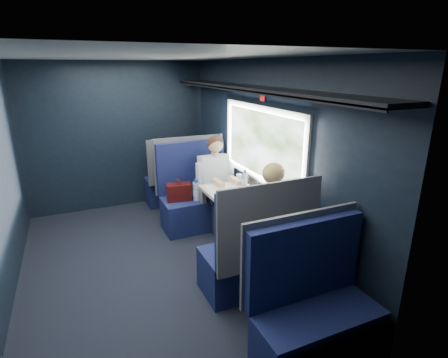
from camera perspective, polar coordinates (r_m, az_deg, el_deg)
name	(u,v)px	position (r m, az deg, el deg)	size (l,w,h in m)	color
ground	(153,267)	(4.25, -11.50, -13.91)	(2.80, 4.20, 0.01)	black
room_shell	(146,141)	(3.70, -12.56, 6.08)	(3.00, 4.40, 2.40)	black
table	(234,200)	(4.24, 1.64, -3.46)	(0.62, 1.00, 0.74)	#54565E
seat_bay_near	(195,198)	(5.02, -4.69, -3.04)	(1.04, 0.62, 1.26)	#0E133E
seat_bay_far	(255,255)	(3.58, 5.09, -12.30)	(1.04, 0.62, 1.26)	#0E133E
seat_row_front	(177,180)	(5.86, -7.61, -0.15)	(1.04, 0.51, 1.16)	#0E133E
seat_row_back	(313,312)	(2.95, 14.32, -20.33)	(1.04, 0.51, 1.16)	#0E133E
man	(217,179)	(4.85, -1.20, 0.01)	(0.53, 0.56, 1.32)	black
woman	(269,216)	(3.68, 7.39, -6.01)	(0.53, 0.56, 1.32)	black
papers	(234,193)	(4.24, 1.68, -2.33)	(0.56, 0.80, 0.01)	white
laptop	(249,189)	(4.22, 4.18, -1.64)	(0.25, 0.31, 0.22)	silver
bottle_small	(245,179)	(4.46, 3.44, -0.06)	(0.06, 0.06, 0.22)	silver
cup	(239,178)	(4.68, 2.48, 0.19)	(0.07, 0.07, 0.10)	white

